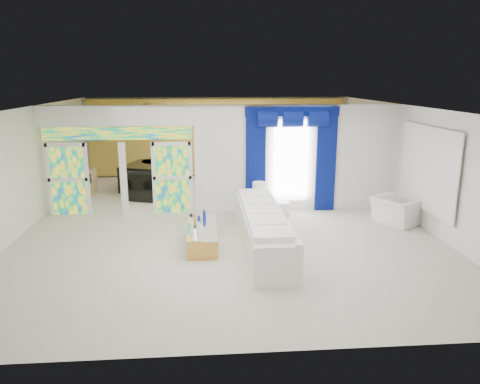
{
  "coord_description": "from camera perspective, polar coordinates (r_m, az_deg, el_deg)",
  "views": [
    {
      "loc": [
        -0.52,
        -11.54,
        3.7
      ],
      "look_at": [
        0.3,
        -1.2,
        1.1
      ],
      "focal_mm": 34.01,
      "sensor_mm": 36.0,
      "label": 1
    }
  ],
  "objects": [
    {
      "name": "armchair",
      "position": [
        12.52,
        19.02,
        -2.23
      ],
      "size": [
        1.36,
        1.41,
        0.7
      ],
      "primitive_type": "imported",
      "rotation": [
        0.0,
        0.0,
        2.11
      ],
      "color": "white",
      "rests_on": "ground"
    },
    {
      "name": "decanters",
      "position": [
        10.39,
        -4.99,
        -3.79
      ],
      "size": [
        0.22,
        0.95,
        0.23
      ],
      "color": "white",
      "rests_on": "coffee_table"
    },
    {
      "name": "stained_panel_right",
      "position": [
        12.86,
        -8.47,
        1.8
      ],
      "size": [
        0.95,
        0.04,
        2.0
      ],
      "primitive_type": "cube",
      "color": "#994C3F",
      "rests_on": "ground"
    },
    {
      "name": "floor",
      "position": [
        12.13,
        -1.86,
        -3.7
      ],
      "size": [
        12.0,
        12.0,
        0.0
      ],
      "primitive_type": "plane",
      "color": "#B7AF9E",
      "rests_on": "ground"
    },
    {
      "name": "gold_curtains",
      "position": [
        17.58,
        -2.82,
        6.87
      ],
      "size": [
        9.7,
        0.12,
        2.9
      ],
      "primitive_type": "cube",
      "color": "#AD9329",
      "rests_on": "ground"
    },
    {
      "name": "blue_drape_right",
      "position": [
        13.07,
        10.73,
        3.7
      ],
      "size": [
        0.55,
        0.1,
        2.8
      ],
      "primitive_type": "cube",
      "color": "#030442",
      "rests_on": "ground"
    },
    {
      "name": "white_sofa",
      "position": [
        10.18,
        2.88,
        -4.88
      ],
      "size": [
        0.93,
        4.16,
        0.79
      ],
      "primitive_type": "cube",
      "rotation": [
        0.0,
        0.0,
        0.01
      ],
      "color": "white",
      "rests_on": "ground"
    },
    {
      "name": "dividing_header",
      "position": [
        12.79,
        -15.22,
        9.22
      ],
      "size": [
        4.3,
        0.18,
        0.55
      ],
      "primitive_type": "cube",
      "color": "white",
      "rests_on": "dividing_wall"
    },
    {
      "name": "dividing_wall",
      "position": [
        13.01,
        7.4,
        4.22
      ],
      "size": [
        5.7,
        0.18,
        3.0
      ],
      "primitive_type": "cube",
      "color": "white",
      "rests_on": "ground"
    },
    {
      "name": "blue_pelmet",
      "position": [
        12.67,
        6.59,
        10.0
      ],
      "size": [
        2.6,
        0.12,
        0.25
      ],
      "primitive_type": "cube",
      "color": "#030442",
      "rests_on": "dividing_wall"
    },
    {
      "name": "stained_panel_left",
      "position": [
        13.36,
        -20.75,
        1.5
      ],
      "size": [
        0.95,
        0.04,
        2.0
      ],
      "primitive_type": "cube",
      "color": "#994C3F",
      "rests_on": "ground"
    },
    {
      "name": "grand_piano",
      "position": [
        15.91,
        -11.53,
        1.94
      ],
      "size": [
        1.81,
        2.06,
        0.87
      ],
      "primitive_type": "cube",
      "rotation": [
        0.0,
        0.0,
        -0.34
      ],
      "color": "black",
      "rests_on": "ground"
    },
    {
      "name": "wall_mirror",
      "position": [
        12.06,
        22.5,
        2.73
      ],
      "size": [
        0.04,
        2.7,
        1.9
      ],
      "primitive_type": "cube",
      "color": "white",
      "rests_on": "ground"
    },
    {
      "name": "window_pane",
      "position": [
        12.87,
        6.39,
        3.92
      ],
      "size": [
        1.0,
        0.02,
        2.3
      ],
      "primitive_type": "cube",
      "color": "white",
      "rests_on": "dividing_wall"
    },
    {
      "name": "piano_bench",
      "position": [
        14.42,
        -12.21,
        -0.46
      ],
      "size": [
        1.02,
        0.67,
        0.32
      ],
      "primitive_type": "cube",
      "rotation": [
        0.0,
        0.0,
        -0.34
      ],
      "color": "black",
      "rests_on": "ground"
    },
    {
      "name": "coffee_table",
      "position": [
        10.45,
        -4.74,
        -5.46
      ],
      "size": [
        0.66,
        1.94,
        0.43
      ],
      "primitive_type": "cube",
      "rotation": [
        0.0,
        0.0,
        0.01
      ],
      "color": "#BA8A3A",
      "rests_on": "ground"
    },
    {
      "name": "blue_drape_left",
      "position": [
        12.7,
        1.97,
        3.63
      ],
      "size": [
        0.55,
        0.1,
        2.8
      ],
      "primitive_type": "cube",
      "color": "#030442",
      "rests_on": "ground"
    },
    {
      "name": "stained_transom",
      "position": [
        12.83,
        -15.08,
        7.11
      ],
      "size": [
        4.0,
        0.05,
        0.35
      ],
      "primitive_type": "cube",
      "color": "#994C3F",
      "rests_on": "dividing_header"
    },
    {
      "name": "chandelier",
      "position": [
        15.08,
        -11.47,
        9.81
      ],
      "size": [
        0.6,
        0.6,
        0.6
      ],
      "primitive_type": "sphere",
      "color": "gold",
      "rests_on": "ceiling"
    },
    {
      "name": "tv_console",
      "position": [
        15.76,
        -18.73,
        1.28
      ],
      "size": [
        0.59,
        0.54,
        0.82
      ],
      "primitive_type": "cube",
      "rotation": [
        0.0,
        0.0,
        -0.05
      ],
      "color": "#A77853",
      "rests_on": "ground"
    },
    {
      "name": "table_lamp",
      "position": [
        12.5,
        2.39,
        -0.05
      ],
      "size": [
        0.36,
        0.36,
        0.58
      ],
      "primitive_type": "cylinder",
      "color": "silver",
      "rests_on": "console_table"
    },
    {
      "name": "console_table",
      "position": [
        12.67,
        3.72,
        -2.09
      ],
      "size": [
        1.11,
        0.44,
        0.36
      ],
      "primitive_type": "cube",
      "rotation": [
        0.0,
        0.0,
        -0.09
      ],
      "color": "white",
      "rests_on": "ground"
    }
  ]
}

